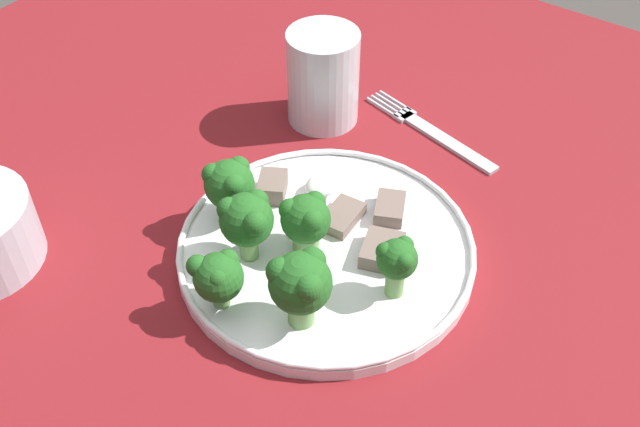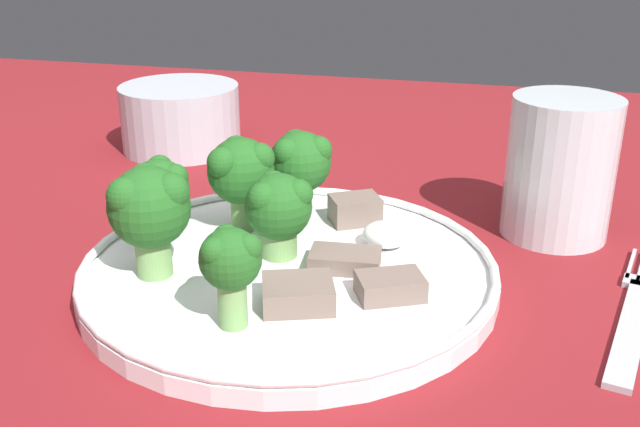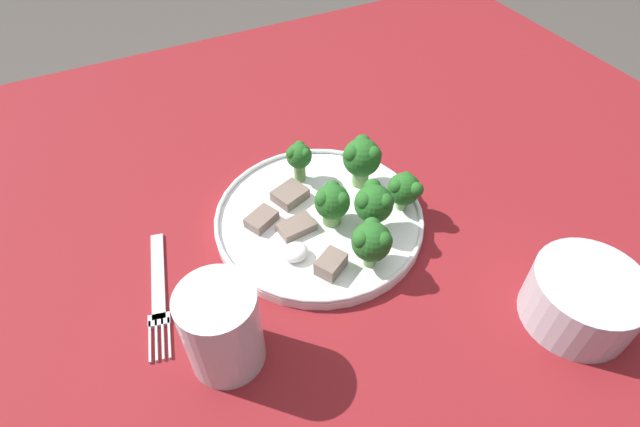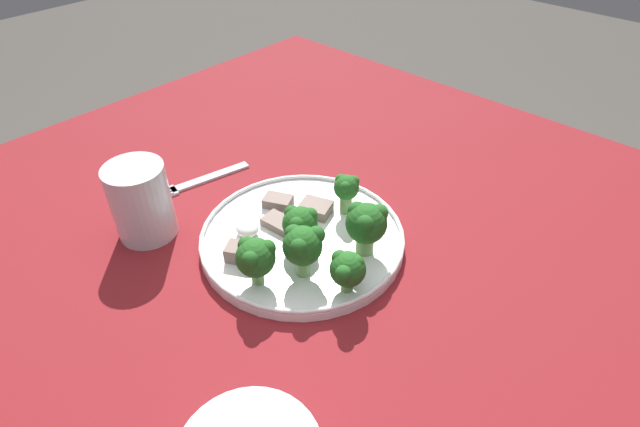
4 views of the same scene
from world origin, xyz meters
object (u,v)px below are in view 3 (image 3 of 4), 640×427
object	(u,v)px
dinner_plate	(319,218)
fork	(158,291)
drinking_glass	(223,332)
cream_bowl	(582,300)

from	to	relation	value
dinner_plate	fork	xyz separation A→B (m)	(0.21, 0.01, -0.01)
fork	drinking_glass	world-z (taller)	drinking_glass
dinner_plate	cream_bowl	xyz separation A→B (m)	(-0.19, 0.25, 0.02)
fork	drinking_glass	bearing A→B (deg)	112.09
dinner_plate	drinking_glass	size ratio (longest dim) A/B	2.58
fork	drinking_glass	distance (m)	0.13
dinner_plate	cream_bowl	world-z (taller)	cream_bowl
fork	cream_bowl	distance (m)	0.47
dinner_plate	drinking_glass	xyz separation A→B (m)	(0.17, 0.13, 0.04)
drinking_glass	fork	bearing A→B (deg)	-67.91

